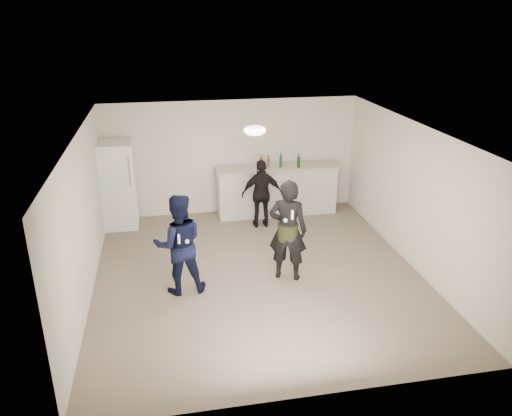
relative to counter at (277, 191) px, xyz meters
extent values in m
plane|color=#6B5B4C|center=(-0.93, -2.67, -0.53)|extent=(6.00, 6.00, 0.00)
plane|color=silver|center=(-0.93, -2.67, 1.98)|extent=(6.00, 6.00, 0.00)
plane|color=beige|center=(-0.93, 0.33, 0.72)|extent=(6.00, 0.00, 6.00)
plane|color=beige|center=(-0.93, -5.67, 0.72)|extent=(6.00, 0.00, 6.00)
plane|color=beige|center=(-3.68, -2.67, 0.72)|extent=(0.00, 6.00, 6.00)
plane|color=beige|center=(1.82, -2.67, 0.72)|extent=(0.00, 6.00, 6.00)
cube|color=beige|center=(0.00, 0.00, 0.00)|extent=(2.60, 0.56, 1.05)
cube|color=#B8AD8F|center=(0.00, 0.00, 0.55)|extent=(2.68, 0.64, 0.04)
cube|color=white|center=(-3.37, -0.07, 0.38)|extent=(0.70, 0.70, 1.80)
cylinder|color=#B4B5B9|center=(-3.09, -0.44, 0.78)|extent=(0.02, 0.02, 0.60)
ellipsoid|color=white|center=(-0.93, -2.37, 1.93)|extent=(0.36, 0.36, 0.16)
cylinder|color=#ABACB0|center=(-0.22, -0.14, 0.65)|extent=(0.08, 0.08, 0.17)
imported|color=#0E153B|center=(-2.26, -2.96, 0.30)|extent=(0.84, 0.67, 1.65)
imported|color=black|center=(-0.48, -2.86, 0.35)|extent=(0.75, 0.63, 1.75)
cylinder|color=#2C3417|center=(-0.48, -2.86, 0.32)|extent=(0.34, 0.34, 0.28)
imported|color=black|center=(-0.47, -0.65, 0.19)|extent=(0.85, 0.38, 1.44)
cube|color=white|center=(-2.26, -3.24, 0.53)|extent=(0.04, 0.04, 0.15)
sphere|color=silver|center=(-2.14, -3.21, 0.45)|extent=(0.07, 0.07, 0.07)
cube|color=white|center=(-0.48, -3.11, 0.72)|extent=(0.04, 0.04, 0.15)
sphere|color=silver|center=(-0.58, -3.08, 0.62)|extent=(0.07, 0.07, 0.07)
cylinder|color=#154926|center=(0.06, -0.07, 0.70)|extent=(0.06, 0.06, 0.26)
cylinder|color=brown|center=(-0.37, -0.07, 0.67)|extent=(0.07, 0.07, 0.21)
cylinder|color=#113C16|center=(0.44, -0.16, 0.68)|extent=(0.07, 0.07, 0.23)
cylinder|color=white|center=(-0.13, 0.15, 0.66)|extent=(0.07, 0.07, 0.18)
cylinder|color=brown|center=(-0.22, -0.13, 0.67)|extent=(0.08, 0.08, 0.21)
camera|label=1|loc=(-2.39, -10.12, 3.72)|focal=35.00mm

